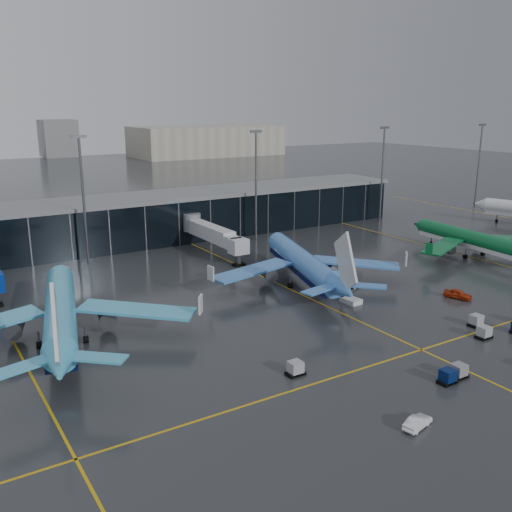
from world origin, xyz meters
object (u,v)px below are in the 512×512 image
baggage_carts (472,346)px  service_van_white (417,422)px  airliner_arkefly (59,293)px  airliner_klm_near (302,249)px  airliner_aer_lingus (470,229)px  service_van_red (458,294)px  mobile_airstair (351,298)px

baggage_carts → service_van_white: 21.83m
airliner_arkefly → airliner_klm_near: (42.87, 3.01, -0.23)m
airliner_arkefly → airliner_aer_lingus: airliner_arkefly is taller
airliner_aer_lingus → service_van_red: bearing=-139.3°
airliner_arkefly → mobile_airstair: airliner_arkefly is taller
airliner_arkefly → airliner_klm_near: bearing=17.7°
airliner_klm_near → mobile_airstair: bearing=-70.2°
service_van_red → service_van_white: 42.83m
service_van_white → airliner_aer_lingus: bearing=-68.9°
mobile_airstair → airliner_aer_lingus: bearing=8.1°
airliner_arkefly → mobile_airstair: (43.40, -9.64, -5.87)m
airliner_aer_lingus → mobile_airstair: (-41.34, -9.86, -4.96)m
airliner_arkefly → service_van_white: bearing=-45.7°
baggage_carts → service_van_red: baggage_carts is taller
airliner_arkefly → airliner_aer_lingus: size_ratio=1.16×
airliner_arkefly → service_van_white: (24.41, -41.29, -6.02)m
airliner_klm_near → airliner_aer_lingus: airliner_klm_near is taller
airliner_aer_lingus → airliner_arkefly: bearing=-174.5°
baggage_carts → service_van_red: size_ratio=8.96×
service_van_red → airliner_arkefly: bearing=144.1°
airliner_arkefly → service_van_white: size_ratio=11.49×
airliner_aer_lingus → mobile_airstair: size_ratio=10.82×
mobile_airstair → service_van_red: size_ratio=0.76×
airliner_klm_near → service_van_red: 27.16m
baggage_carts → mobile_airstair: size_ratio=11.73×
airliner_klm_near → service_van_white: size_ratio=11.09×
airliner_aer_lingus → mobile_airstair: bearing=-161.2°
airliner_klm_near → baggage_carts: bearing=-70.3°
airliner_aer_lingus → service_van_red: size_ratio=8.26×
airliner_aer_lingus → baggage_carts: airliner_aer_lingus is taller
airliner_arkefly → baggage_carts: (44.30, -32.28, -5.88)m
airliner_aer_lingus → baggage_carts: 52.12m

